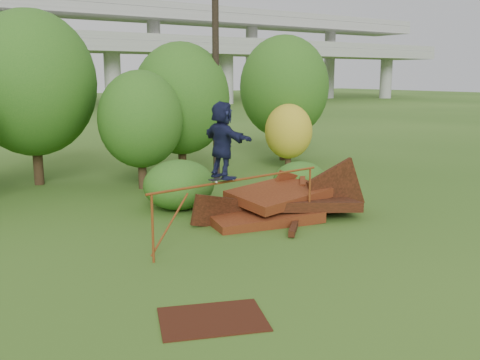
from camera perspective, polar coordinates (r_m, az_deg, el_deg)
ground at (r=13.70m, az=7.55°, el=-7.56°), size 240.00×240.00×0.00m
scrap_pile at (r=16.70m, az=4.62°, el=-2.55°), size 5.93×3.36×2.22m
grind_rail at (r=14.13m, az=0.06°, el=-1.06°), size 5.68×0.67×1.70m
skateboard at (r=13.68m, az=-1.85°, el=0.15°), size 0.79×0.29×0.08m
skater at (r=13.53m, az=-1.88°, el=4.29°), size 0.67×1.84×1.96m
flat_plate at (r=10.04m, az=-2.97°, el=-14.59°), size 2.27×1.96×0.03m
tree_1 at (r=22.77m, az=-21.29°, el=9.58°), size 4.96×4.96×6.90m
tree_2 at (r=20.91m, az=-10.56°, el=6.38°), size 3.25×3.25×4.57m
tree_3 at (r=23.21m, az=-6.30°, el=8.61°), size 4.16×4.16×5.77m
tree_4 at (r=25.09m, az=5.19°, el=5.18°), size 2.22×2.22×3.07m
tree_5 at (r=27.72m, az=4.73°, el=9.84°), size 4.53×4.53×6.37m
shrub_left at (r=17.68m, az=-6.53°, el=-0.50°), size 2.38×2.20×1.65m
shrub_right at (r=18.88m, az=6.40°, el=-0.14°), size 1.98×1.81×1.40m
utility_pole at (r=22.71m, az=-2.60°, el=12.23°), size 1.40×0.28×9.46m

